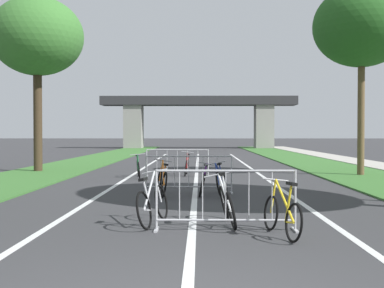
{
  "coord_description": "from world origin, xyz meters",
  "views": [
    {
      "loc": [
        0.13,
        -4.44,
        1.68
      ],
      "look_at": [
        -0.32,
        24.64,
        1.03
      ],
      "focal_mm": 46.44,
      "sensor_mm": 36.0,
      "label": 1
    }
  ],
  "objects_px": {
    "bicycle_red_1": "(187,166)",
    "crowd_barrier_third": "(177,163)",
    "tree_left_pine_near": "(37,37)",
    "crowd_barrier_second": "(189,174)",
    "crowd_barrier_nearest": "(226,200)",
    "bicycle_white_4": "(227,205)",
    "bicycle_purple_7": "(203,182)",
    "bicycle_silver_3": "(153,204)",
    "bicycle_green_0": "(138,168)",
    "bicycle_yellow_2": "(282,214)",
    "bicycle_orange_5": "(162,181)",
    "bicycle_blue_6": "(221,182)",
    "tree_right_maple_mid": "(362,26)"
  },
  "relations": [
    {
      "from": "crowd_barrier_nearest",
      "to": "bicycle_purple_7",
      "type": "distance_m",
      "value": 4.92
    },
    {
      "from": "tree_right_maple_mid",
      "to": "bicycle_green_0",
      "type": "relative_size",
      "value": 4.72
    },
    {
      "from": "tree_left_pine_near",
      "to": "bicycle_blue_6",
      "type": "bearing_deg",
      "value": -46.34
    },
    {
      "from": "crowd_barrier_nearest",
      "to": "bicycle_red_1",
      "type": "bearing_deg",
      "value": 94.91
    },
    {
      "from": "crowd_barrier_third",
      "to": "bicycle_orange_5",
      "type": "height_order",
      "value": "crowd_barrier_third"
    },
    {
      "from": "crowd_barrier_third",
      "to": "tree_right_maple_mid",
      "type": "bearing_deg",
      "value": 3.05
    },
    {
      "from": "bicycle_green_0",
      "to": "bicycle_orange_5",
      "type": "xyz_separation_m",
      "value": [
        1.29,
        -5.25,
        0.01
      ]
    },
    {
      "from": "crowd_barrier_nearest",
      "to": "bicycle_purple_7",
      "type": "height_order",
      "value": "crowd_barrier_nearest"
    },
    {
      "from": "bicycle_red_1",
      "to": "bicycle_white_4",
      "type": "distance_m",
      "value": 10.73
    },
    {
      "from": "bicycle_white_4",
      "to": "bicycle_purple_7",
      "type": "relative_size",
      "value": 1.03
    },
    {
      "from": "bicycle_green_0",
      "to": "crowd_barrier_third",
      "type": "bearing_deg",
      "value": -168.69
    },
    {
      "from": "tree_right_maple_mid",
      "to": "bicycle_purple_7",
      "type": "distance_m",
      "value": 10.25
    },
    {
      "from": "bicycle_white_4",
      "to": "bicycle_blue_6",
      "type": "relative_size",
      "value": 1.0
    },
    {
      "from": "bicycle_silver_3",
      "to": "bicycle_white_4",
      "type": "height_order",
      "value": "bicycle_silver_3"
    },
    {
      "from": "bicycle_purple_7",
      "to": "bicycle_blue_6",
      "type": "bearing_deg",
      "value": -7.18
    },
    {
      "from": "bicycle_green_0",
      "to": "bicycle_white_4",
      "type": "relative_size",
      "value": 0.92
    },
    {
      "from": "bicycle_yellow_2",
      "to": "bicycle_orange_5",
      "type": "relative_size",
      "value": 0.91
    },
    {
      "from": "tree_right_maple_mid",
      "to": "crowd_barrier_second",
      "type": "distance_m",
      "value": 10.19
    },
    {
      "from": "bicycle_red_1",
      "to": "bicycle_white_4",
      "type": "xyz_separation_m",
      "value": [
        1.01,
        -10.68,
        0.02
      ]
    },
    {
      "from": "tree_left_pine_near",
      "to": "bicycle_orange_5",
      "type": "xyz_separation_m",
      "value": [
        5.95,
        -7.94,
        -5.4
      ]
    },
    {
      "from": "tree_right_maple_mid",
      "to": "bicycle_purple_7",
      "type": "height_order",
      "value": "tree_right_maple_mid"
    },
    {
      "from": "crowd_barrier_third",
      "to": "bicycle_green_0",
      "type": "xyz_separation_m",
      "value": [
        -1.44,
        -0.55,
        -0.16
      ]
    },
    {
      "from": "tree_left_pine_near",
      "to": "crowd_barrier_second",
      "type": "height_order",
      "value": "tree_left_pine_near"
    },
    {
      "from": "tree_left_pine_near",
      "to": "bicycle_orange_5",
      "type": "bearing_deg",
      "value": -53.18
    },
    {
      "from": "tree_right_maple_mid",
      "to": "bicycle_blue_6",
      "type": "xyz_separation_m",
      "value": [
        -5.71,
        -6.15,
        -5.44
      ]
    },
    {
      "from": "bicycle_red_1",
      "to": "bicycle_orange_5",
      "type": "distance_m",
      "value": 6.42
    },
    {
      "from": "bicycle_yellow_2",
      "to": "tree_right_maple_mid",
      "type": "bearing_deg",
      "value": 53.94
    },
    {
      "from": "tree_left_pine_near",
      "to": "crowd_barrier_second",
      "type": "relative_size",
      "value": 3.06
    },
    {
      "from": "bicycle_yellow_2",
      "to": "bicycle_blue_6",
      "type": "relative_size",
      "value": 0.91
    },
    {
      "from": "crowd_barrier_second",
      "to": "bicycle_red_1",
      "type": "relative_size",
      "value": 1.42
    },
    {
      "from": "bicycle_silver_3",
      "to": "tree_right_maple_mid",
      "type": "bearing_deg",
      "value": 67.48
    },
    {
      "from": "crowd_barrier_third",
      "to": "tree_left_pine_near",
      "type": "bearing_deg",
      "value": 160.64
    },
    {
      "from": "crowd_barrier_third",
      "to": "crowd_barrier_second",
      "type": "bearing_deg",
      "value": -83.96
    },
    {
      "from": "crowd_barrier_second",
      "to": "bicycle_green_0",
      "type": "bearing_deg",
      "value": 112.86
    },
    {
      "from": "bicycle_red_1",
      "to": "tree_left_pine_near",
      "type": "bearing_deg",
      "value": -11.55
    },
    {
      "from": "bicycle_white_4",
      "to": "bicycle_purple_7",
      "type": "height_order",
      "value": "bicycle_white_4"
    },
    {
      "from": "crowd_barrier_third",
      "to": "bicycle_green_0",
      "type": "height_order",
      "value": "crowd_barrier_third"
    },
    {
      "from": "crowd_barrier_second",
      "to": "bicycle_purple_7",
      "type": "xyz_separation_m",
      "value": [
        0.39,
        -0.39,
        -0.18
      ]
    },
    {
      "from": "tree_left_pine_near",
      "to": "crowd_barrier_nearest",
      "type": "relative_size",
      "value": 3.07
    },
    {
      "from": "bicycle_orange_5",
      "to": "tree_left_pine_near",
      "type": "bearing_deg",
      "value": 115.61
    },
    {
      "from": "crowd_barrier_third",
      "to": "bicycle_orange_5",
      "type": "relative_size",
      "value": 1.43
    },
    {
      "from": "tree_right_maple_mid",
      "to": "bicycle_silver_3",
      "type": "relative_size",
      "value": 4.29
    },
    {
      "from": "tree_left_pine_near",
      "to": "bicycle_orange_5",
      "type": "height_order",
      "value": "tree_left_pine_near"
    },
    {
      "from": "bicycle_silver_3",
      "to": "bicycle_blue_6",
      "type": "relative_size",
      "value": 1.01
    },
    {
      "from": "bicycle_purple_7",
      "to": "crowd_barrier_nearest",
      "type": "bearing_deg",
      "value": -82.98
    },
    {
      "from": "crowd_barrier_second",
      "to": "bicycle_orange_5",
      "type": "xyz_separation_m",
      "value": [
        -0.71,
        -0.51,
        -0.15
      ]
    },
    {
      "from": "bicycle_green_0",
      "to": "tree_left_pine_near",
      "type": "bearing_deg",
      "value": -39.7
    },
    {
      "from": "bicycle_red_1",
      "to": "bicycle_white_4",
      "type": "relative_size",
      "value": 1.0
    },
    {
      "from": "tree_left_pine_near",
      "to": "bicycle_yellow_2",
      "type": "relative_size",
      "value": 4.77
    },
    {
      "from": "bicycle_red_1",
      "to": "crowd_barrier_third",
      "type": "bearing_deg",
      "value": 61.52
    }
  ]
}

